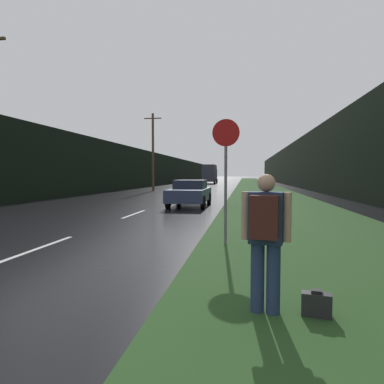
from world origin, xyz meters
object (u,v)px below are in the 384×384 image
at_px(stop_sign, 226,169).
at_px(delivery_truck, 210,174).
at_px(suitcase, 316,305).
at_px(car_passing_near, 190,193).
at_px(hitchhiker_with_backpack, 265,235).

relative_size(stop_sign, delivery_truck, 0.40).
height_order(suitcase, car_passing_near, car_passing_near).
height_order(stop_sign, suitcase, stop_sign).
xyz_separation_m(car_passing_near, delivery_truck, (-3.60, 46.69, 1.14)).
distance_m(hitchhiker_with_backpack, delivery_truck, 61.22).
relative_size(hitchhiker_with_backpack, delivery_truck, 0.23).
xyz_separation_m(stop_sign, suitcase, (1.31, -4.16, -1.69)).
bearing_deg(suitcase, stop_sign, 117.60).
distance_m(suitcase, delivery_truck, 61.30).
bearing_deg(suitcase, car_passing_near, 115.04).
height_order(hitchhiker_with_backpack, delivery_truck, delivery_truck).
xyz_separation_m(hitchhiker_with_backpack, suitcase, (0.61, 0.01, -0.83)).
distance_m(suitcase, car_passing_near, 14.64).
relative_size(suitcase, delivery_truck, 0.05).
bearing_deg(car_passing_near, delivery_truck, -85.59).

